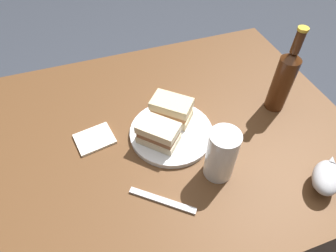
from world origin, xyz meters
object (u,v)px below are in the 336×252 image
(fork, at_px, (162,200))
(sandwich_half_left, at_px, (172,109))
(gravy_boat, at_px, (327,177))
(napkin, at_px, (95,139))
(sandwich_half_right, at_px, (158,133))
(plate, at_px, (171,132))
(pint_glass, at_px, (221,157))
(cider_bottle, at_px, (284,79))

(fork, bearing_deg, sandwich_half_left, 104.61)
(gravy_boat, relative_size, napkin, 1.18)
(gravy_boat, bearing_deg, sandwich_half_right, -36.55)
(gravy_boat, bearing_deg, plate, -42.91)
(sandwich_half_right, xyz_separation_m, fork, (0.05, 0.18, -0.05))
(sandwich_half_left, relative_size, gravy_boat, 1.07)
(sandwich_half_left, xyz_separation_m, fork, (0.11, 0.25, -0.05))
(fork, bearing_deg, plate, 103.50)
(pint_glass, bearing_deg, gravy_boat, 152.05)
(sandwich_half_right, bearing_deg, gravy_boat, 143.45)
(pint_glass, height_order, napkin, pint_glass)
(sandwich_half_left, bearing_deg, cider_bottle, 172.45)
(cider_bottle, bearing_deg, plate, 0.73)
(sandwich_half_right, height_order, napkin, sandwich_half_right)
(gravy_boat, height_order, fork, gravy_boat)
(sandwich_half_left, relative_size, sandwich_half_right, 1.05)
(fork, bearing_deg, napkin, 155.69)
(napkin, height_order, fork, napkin)
(plate, bearing_deg, sandwich_half_right, 26.93)
(sandwich_half_right, height_order, cider_bottle, cider_bottle)
(sandwich_half_right, relative_size, cider_bottle, 0.46)
(napkin, distance_m, fork, 0.29)
(gravy_boat, xyz_separation_m, cider_bottle, (-0.05, -0.30, 0.07))
(plate, height_order, pint_glass, pint_glass)
(sandwich_half_left, bearing_deg, sandwich_half_right, 48.64)
(sandwich_half_left, height_order, fork, sandwich_half_left)
(napkin, bearing_deg, sandwich_half_right, 155.95)
(plate, relative_size, napkin, 2.31)
(gravy_boat, relative_size, fork, 0.72)
(plate, height_order, sandwich_half_right, sandwich_half_right)
(napkin, bearing_deg, cider_bottle, 175.13)
(sandwich_half_left, relative_size, cider_bottle, 0.48)
(sandwich_half_left, distance_m, gravy_boat, 0.46)
(sandwich_half_right, bearing_deg, cider_bottle, -175.98)
(plate, bearing_deg, fork, 64.62)
(sandwich_half_right, xyz_separation_m, pint_glass, (-0.12, 0.14, 0.02))
(pint_glass, bearing_deg, cider_bottle, -149.32)
(cider_bottle, bearing_deg, fork, 24.16)
(plate, distance_m, fork, 0.22)
(sandwich_half_left, distance_m, fork, 0.28)
(plate, xyz_separation_m, gravy_boat, (-0.32, 0.30, 0.03))
(plate, bearing_deg, gravy_boat, 137.09)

